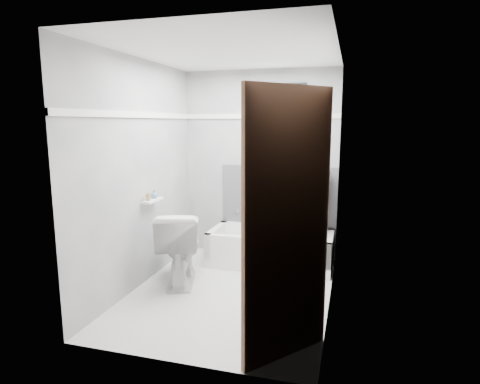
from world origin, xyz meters
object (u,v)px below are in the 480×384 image
(toilet, at_px, (180,247))
(office_chair, at_px, (294,214))
(soap_bottle_a, at_px, (148,196))
(bathtub, at_px, (271,248))
(door, at_px, (319,242))
(soap_bottle_b, at_px, (154,194))

(toilet, bearing_deg, office_chair, -160.75)
(soap_bottle_a, bearing_deg, bathtub, 37.12)
(office_chair, distance_m, toilet, 1.44)
(soap_bottle_a, bearing_deg, door, -34.60)
(office_chair, bearing_deg, soap_bottle_a, -125.72)
(soap_bottle_a, relative_size, soap_bottle_b, 1.04)
(bathtub, relative_size, toilet, 1.85)
(soap_bottle_b, bearing_deg, bathtub, 32.50)
(toilet, relative_size, soap_bottle_a, 7.97)
(bathtub, bearing_deg, door, -71.25)
(office_chair, height_order, soap_bottle_b, office_chair)
(soap_bottle_b, bearing_deg, toilet, -11.10)
(office_chair, xyz_separation_m, door, (0.47, -2.25, 0.35))
(door, relative_size, soap_bottle_a, 19.64)
(bathtub, xyz_separation_m, door, (0.75, -2.21, 0.79))
(bathtub, distance_m, soap_bottle_a, 1.65)
(bathtub, xyz_separation_m, toilet, (-0.85, -0.81, 0.19))
(office_chair, distance_m, soap_bottle_b, 1.68)
(bathtub, height_order, toilet, toilet)
(office_chair, xyz_separation_m, soap_bottle_b, (-1.45, -0.79, 0.31))
(soap_bottle_a, distance_m, soap_bottle_b, 0.14)
(office_chair, distance_m, soap_bottle_a, 1.75)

